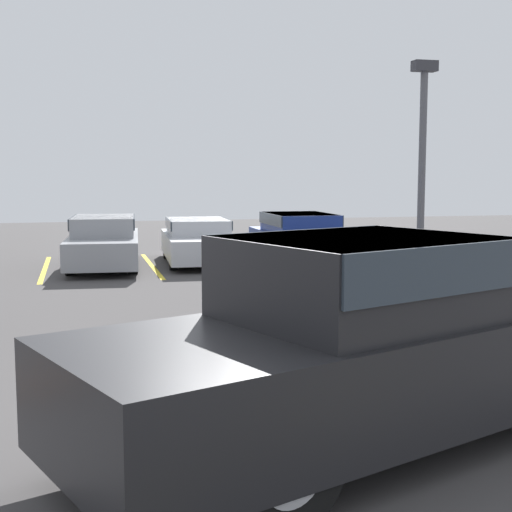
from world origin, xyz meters
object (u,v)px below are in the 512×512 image
object	(u,v)px
wheel_stop_curb	(266,246)
parked_sedan_a	(104,240)
pickup_truck	(386,338)
parked_sedan_c	(300,236)
parked_sedan_b	(198,240)
light_post	(423,141)

from	to	relation	value
wheel_stop_curb	parked_sedan_a	bearing A→B (deg)	-146.62
parked_sedan_a	pickup_truck	bearing A→B (deg)	13.46
parked_sedan_c	wheel_stop_curb	xyz separation A→B (m)	(-0.00, 3.55, -0.63)
parked_sedan_b	light_post	xyz separation A→B (m)	(6.57, 0.15, 2.69)
parked_sedan_a	light_post	world-z (taller)	light_post
pickup_truck	light_post	world-z (taller)	light_post
parked_sedan_b	light_post	world-z (taller)	light_post
parked_sedan_a	parked_sedan_c	size ratio (longest dim) A/B	1.02
parked_sedan_a	light_post	distance (m)	9.42
parked_sedan_b	wheel_stop_curb	xyz separation A→B (m)	(2.75, 3.21, -0.57)
parked_sedan_a	parked_sedan_b	size ratio (longest dim) A/B	1.10
parked_sedan_b	wheel_stop_curb	world-z (taller)	parked_sedan_b
parked_sedan_b	pickup_truck	bearing A→B (deg)	1.30
parked_sedan_a	wheel_stop_curb	distance (m)	6.27
pickup_truck	parked_sedan_b	distance (m)	13.02
parked_sedan_c	wheel_stop_curb	distance (m)	3.61
light_post	wheel_stop_curb	size ratio (longest dim) A/B	3.19
pickup_truck	wheel_stop_curb	distance (m)	16.55
pickup_truck	wheel_stop_curb	world-z (taller)	pickup_truck
pickup_truck	parked_sedan_c	distance (m)	13.07
parked_sedan_b	parked_sedan_c	distance (m)	2.77
light_post	wheel_stop_curb	bearing A→B (deg)	141.34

